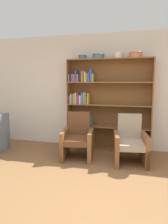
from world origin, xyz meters
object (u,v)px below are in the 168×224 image
object	(u,v)px
bowl_terracotta	(98,56)
armchair_cushioned	(130,143)
bowl_slate	(82,57)
bookshelf	(101,105)
bowl_olive	(118,55)
bowl_copper	(136,55)
armchair_leather	(78,139)

from	to	relation	value
bowl_terracotta	armchair_cushioned	size ratio (longest dim) A/B	0.30
bowl_slate	armchair_cushioned	bearing A→B (deg)	-29.35
bookshelf	bowl_olive	xyz separation A→B (m)	(0.38, -0.02, 1.15)
bowl_copper	armchair_cushioned	distance (m)	1.92
bowl_copper	armchair_cushioned	world-z (taller)	bowl_copper
bookshelf	bowl_slate	xyz separation A→B (m)	(-0.44, -0.02, 1.13)
armchair_leather	bowl_slate	bearing A→B (deg)	-91.80
bowl_slate	bowl_olive	size ratio (longest dim) A/B	1.04
armchair_leather	bowl_copper	bearing A→B (deg)	-157.93
bowl_copper	armchair_leather	distance (m)	2.23
bookshelf	bowl_terracotta	xyz separation A→B (m)	(-0.07, -0.02, 1.14)
bookshelf	armchair_cushioned	size ratio (longest dim) A/B	2.23
bowl_slate	armchair_cushioned	xyz separation A→B (m)	(1.17, -0.66, -1.79)
bowl_olive	armchair_leather	bearing A→B (deg)	-138.90
bowl_olive	armchair_leather	world-z (taller)	bowl_olive
bowl_olive	armchair_cushioned	world-z (taller)	bowl_olive
bowl_slate	armchair_cushioned	size ratio (longest dim) A/B	0.21
armchair_leather	bowl_olive	bearing A→B (deg)	-146.94
bowl_olive	bowl_slate	bearing A→B (deg)	180.00
armchair_leather	bookshelf	bearing A→B (deg)	-126.69
bowl_olive	bowl_copper	distance (m)	0.38
bookshelf	bowl_slate	world-z (taller)	bowl_slate
bowl_olive	armchair_leather	xyz separation A→B (m)	(-0.76, -0.66, -1.81)
bowl_olive	bowl_copper	bearing A→B (deg)	0.00
bookshelf	bowl_terracotta	bearing A→B (deg)	-163.21
bookshelf	armchair_cushioned	distance (m)	1.19
armchair_cushioned	bowl_slate	bearing A→B (deg)	-38.15
bowl_terracotta	bookshelf	bearing A→B (deg)	16.79
bowl_slate	armchair_leather	world-z (taller)	bowl_slate
bowl_olive	armchair_cushioned	size ratio (longest dim) A/B	0.21
bowl_terracotta	armchair_cushioned	distance (m)	2.07
bowl_terracotta	armchair_leather	distance (m)	1.94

